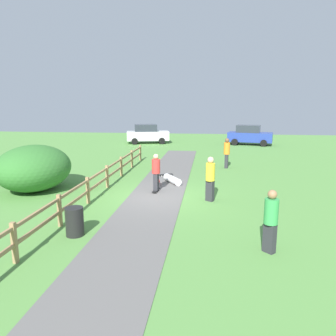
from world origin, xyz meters
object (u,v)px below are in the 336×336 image
object	(u,v)px
bystander_green	(271,218)
parked_car_blue	(250,135)
skateboard_loose	(166,174)
skater_fallen	(171,180)
parked_car_white	(147,134)
skater_riding	(156,171)
bush_large	(34,168)
trash_bin	(75,222)
bystander_orange	(227,152)
bystander_yellow	(210,177)

from	to	relation	value
bystander_green	parked_car_blue	world-z (taller)	parked_car_blue
skateboard_loose	skater_fallen	bearing A→B (deg)	-73.71
bystander_green	parked_car_white	xyz separation A→B (m)	(-7.98, 23.91, -0.03)
skater_riding	parked_car_white	xyz separation A→B (m)	(-3.89, 18.18, -0.04)
bush_large	trash_bin	size ratio (longest dim) A/B	4.36
trash_bin	parked_car_white	xyz separation A→B (m)	(-2.19, 23.46, 0.51)
bystander_orange	bystander_yellow	distance (m)	7.32
bystander_orange	parked_car_white	xyz separation A→B (m)	(-7.37, 12.02, -0.10)
bystander_green	parked_car_blue	distance (m)	24.03
bush_large	bystander_yellow	distance (m)	8.22
skateboard_loose	bystander_green	xyz separation A→B (m)	(4.10, -9.13, 0.90)
skater_fallen	bush_large	bearing A→B (deg)	-161.54
skateboard_loose	bystander_orange	distance (m)	4.55
bystander_yellow	parked_car_blue	distance (m)	19.66
bystander_orange	parked_car_blue	size ratio (longest dim) A/B	0.42
bush_large	bystander_orange	world-z (taller)	bush_large
bystander_green	skater_riding	bearing A→B (deg)	125.55
skater_fallen	parked_car_blue	bearing A→B (deg)	70.71
bystander_orange	bystander_green	world-z (taller)	bystander_orange
trash_bin	bystander_green	xyz separation A→B (m)	(5.79, -0.45, 0.54)
bystander_yellow	skater_riding	bearing A→B (deg)	156.17
skateboard_loose	bystander_green	size ratio (longest dim) A/B	0.45
skater_fallen	parked_car_white	xyz separation A→B (m)	(-4.38, 16.48, 0.76)
trash_bin	skater_riding	xyz separation A→B (m)	(1.69, 5.28, 0.55)
skateboard_loose	bystander_yellow	xyz separation A→B (m)	(2.47, -4.49, 0.96)
trash_bin	skater_fallen	distance (m)	7.32
parked_car_white	bystander_green	bearing A→B (deg)	-71.54
skateboard_loose	parked_car_white	distance (m)	15.30
bystander_yellow	bystander_green	bearing A→B (deg)	-70.62
skater_riding	skater_fallen	xyz separation A→B (m)	(0.49, 1.70, -0.80)
skater_riding	bystander_green	xyz separation A→B (m)	(4.10, -5.73, -0.01)
bystander_orange	bystander_yellow	xyz separation A→B (m)	(-1.02, -7.25, -0.00)
bystander_green	parked_car_blue	xyz separation A→B (m)	(2.17, 23.93, -0.03)
bush_large	bystander_green	world-z (taller)	bush_large
bystander_green	bystander_yellow	bearing A→B (deg)	109.38
skater_riding	parked_car_blue	bearing A→B (deg)	71.00
skater_riding	parked_car_white	bearing A→B (deg)	102.07
skater_riding	parked_car_white	distance (m)	18.59
skateboard_loose	parked_car_blue	world-z (taller)	parked_car_blue
trash_bin	skater_fallen	bearing A→B (deg)	72.64
parked_car_blue	parked_car_white	bearing A→B (deg)	-179.87
bystander_yellow	bystander_green	xyz separation A→B (m)	(1.63, -4.64, -0.06)
trash_bin	parked_car_white	world-z (taller)	parked_car_white
trash_bin	skater_fallen	world-z (taller)	trash_bin
skateboard_loose	bystander_orange	world-z (taller)	bystander_orange
parked_car_blue	bystander_orange	bearing A→B (deg)	-103.01
bush_large	parked_car_white	world-z (taller)	bush_large
bush_large	trash_bin	xyz separation A→B (m)	(4.03, -4.91, -0.62)
bush_large	skateboard_loose	world-z (taller)	bush_large
bush_large	skater_riding	bearing A→B (deg)	3.74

